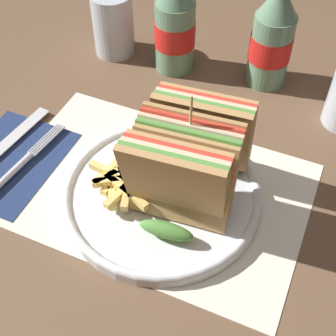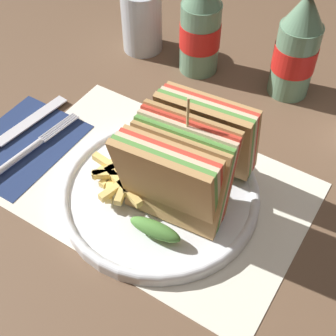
# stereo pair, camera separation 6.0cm
# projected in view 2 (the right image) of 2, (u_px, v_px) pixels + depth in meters

# --- Properties ---
(ground_plane) EXTENTS (4.00, 4.00, 0.00)m
(ground_plane) POSITION_uv_depth(u_px,v_px,m) (158.00, 189.00, 0.63)
(ground_plane) COLOR brown
(placemat) EXTENTS (0.40, 0.26, 0.00)m
(placemat) POSITION_uv_depth(u_px,v_px,m) (154.00, 188.00, 0.63)
(placemat) COLOR silver
(placemat) RESTS_ON ground_plane
(plate_main) EXTENTS (0.26, 0.26, 0.02)m
(plate_main) POSITION_uv_depth(u_px,v_px,m) (160.00, 193.00, 0.61)
(plate_main) COLOR white
(plate_main) RESTS_ON ground_plane
(club_sandwich) EXTENTS (0.13, 0.18, 0.16)m
(club_sandwich) POSITION_uv_depth(u_px,v_px,m) (187.00, 162.00, 0.56)
(club_sandwich) COLOR tan
(club_sandwich) RESTS_ON plate_main
(fries_pile) EXTENTS (0.12, 0.11, 0.02)m
(fries_pile) POSITION_uv_depth(u_px,v_px,m) (124.00, 176.00, 0.60)
(fries_pile) COLOR #E5C166
(fries_pile) RESTS_ON plate_main
(ketchup_blob) EXTENTS (0.04, 0.03, 0.01)m
(ketchup_blob) POSITION_uv_depth(u_px,v_px,m) (142.00, 161.00, 0.62)
(ketchup_blob) COLOR maroon
(ketchup_blob) RESTS_ON plate_main
(napkin) EXTENTS (0.13, 0.17, 0.00)m
(napkin) POSITION_uv_depth(u_px,v_px,m) (21.00, 144.00, 0.68)
(napkin) COLOR navy
(napkin) RESTS_ON ground_plane
(fork) EXTENTS (0.03, 0.17, 0.01)m
(fork) POSITION_uv_depth(u_px,v_px,m) (23.00, 154.00, 0.66)
(fork) COLOR silver
(fork) RESTS_ON napkin
(knife) EXTENTS (0.04, 0.22, 0.00)m
(knife) POSITION_uv_depth(u_px,v_px,m) (8.00, 137.00, 0.68)
(knife) COLOR black
(knife) RESTS_ON napkin
(coke_bottle_near) EXTENTS (0.07, 0.07, 0.19)m
(coke_bottle_near) POSITION_uv_depth(u_px,v_px,m) (201.00, 25.00, 0.74)
(coke_bottle_near) COLOR slate
(coke_bottle_near) RESTS_ON ground_plane
(coke_bottle_far) EXTENTS (0.07, 0.07, 0.19)m
(coke_bottle_far) POSITION_uv_depth(u_px,v_px,m) (297.00, 48.00, 0.70)
(coke_bottle_far) COLOR slate
(coke_bottle_far) RESTS_ON ground_plane
(glass_far) EXTENTS (0.07, 0.07, 0.11)m
(glass_far) POSITION_uv_depth(u_px,v_px,m) (142.00, 25.00, 0.81)
(glass_far) COLOR silver
(glass_far) RESTS_ON ground_plane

